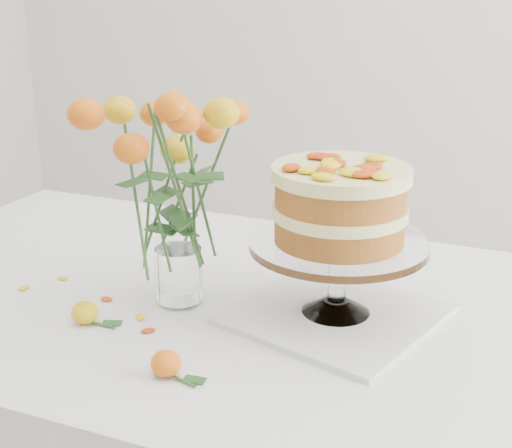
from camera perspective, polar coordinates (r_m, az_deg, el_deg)
The scene contains 12 objects.
table at distance 1.46m, azimuth -5.50°, elevation -8.20°, with size 1.43×0.93×0.76m.
napkin at distance 1.32m, azimuth 6.38°, elevation -7.16°, with size 0.33×0.33×0.01m, color white.
cake_stand at distance 1.24m, azimuth 6.71°, elevation 0.93°, with size 0.32×0.32×0.28m.
rose_vase at distance 1.28m, azimuth -6.51°, elevation 4.21°, with size 0.29×0.29×0.44m.
loose_rose_near at distance 1.32m, azimuth -13.52°, elevation -6.93°, with size 0.09×0.05×0.04m.
loose_rose_far at distance 1.14m, azimuth -7.21°, elevation -11.02°, with size 0.09×0.05×0.04m.
stray_petal_a at distance 1.40m, azimuth -11.89°, elevation -5.91°, with size 0.03×0.02×0.00m, color yellow.
stray_petal_b at distance 1.32m, azimuth -9.24°, elevation -7.36°, with size 0.03×0.02×0.00m, color yellow.
stray_petal_c at distance 1.27m, azimuth -8.63°, elevation -8.44°, with size 0.03×0.02×0.00m, color yellow.
stray_petal_d at distance 1.52m, azimuth -15.23°, elevation -4.21°, with size 0.03×0.02×0.00m, color yellow.
stray_petal_e at distance 1.49m, azimuth -18.07°, elevation -4.91°, with size 0.03×0.02×0.00m, color yellow.
stray_petal_f at distance 1.25m, azimuth 5.00°, elevation -8.83°, with size 0.03×0.02×0.00m, color yellow.
Camera 1 is at (0.62, -1.13, 1.35)m, focal length 50.00 mm.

